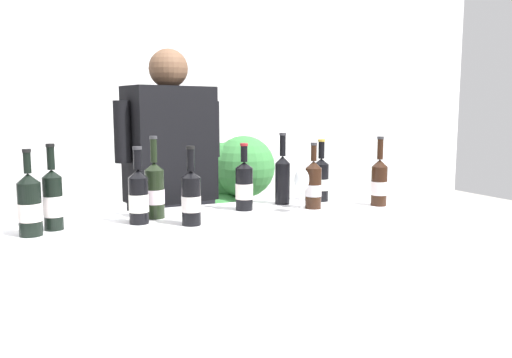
% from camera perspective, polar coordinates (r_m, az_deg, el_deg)
% --- Properties ---
extents(wall_back, '(8.00, 0.10, 2.80)m').
position_cam_1_polar(wall_back, '(4.73, -15.45, 7.65)').
color(wall_back, white).
rests_on(wall_back, ground_plane).
extents(counter, '(2.35, 0.56, 0.93)m').
position_cam_1_polar(counter, '(2.40, -3.45, -14.86)').
color(counter, white).
rests_on(counter, ground_plane).
extents(wine_bottle_0, '(0.08, 0.08, 0.32)m').
position_cam_1_polar(wine_bottle_0, '(2.06, -23.40, -2.61)').
color(wine_bottle_0, black).
rests_on(wine_bottle_0, counter).
extents(wine_bottle_1, '(0.08, 0.08, 0.31)m').
position_cam_1_polar(wine_bottle_1, '(2.62, 7.08, 0.00)').
color(wine_bottle_1, black).
rests_on(wine_bottle_1, counter).
extents(wine_bottle_2, '(0.08, 0.08, 0.30)m').
position_cam_1_polar(wine_bottle_2, '(2.42, 6.26, -0.60)').
color(wine_bottle_2, black).
rests_on(wine_bottle_2, counter).
extents(wine_bottle_3, '(0.08, 0.08, 0.33)m').
position_cam_1_polar(wine_bottle_3, '(2.54, 13.25, -0.32)').
color(wine_bottle_3, black).
rests_on(wine_bottle_3, counter).
extents(wine_bottle_4, '(0.08, 0.08, 0.34)m').
position_cam_1_polar(wine_bottle_4, '(2.23, -10.96, -1.16)').
color(wine_bottle_4, black).
rests_on(wine_bottle_4, counter).
extents(wine_bottle_5, '(0.08, 0.08, 0.31)m').
position_cam_1_polar(wine_bottle_5, '(2.14, -12.65, -1.83)').
color(wine_bottle_5, black).
rests_on(wine_bottle_5, counter).
extents(wine_bottle_6, '(0.08, 0.08, 0.31)m').
position_cam_1_polar(wine_bottle_6, '(2.08, -7.07, -1.98)').
color(wine_bottle_6, black).
rests_on(wine_bottle_6, counter).
extents(wine_bottle_7, '(0.08, 0.08, 0.30)m').
position_cam_1_polar(wine_bottle_7, '(2.36, -1.29, -0.75)').
color(wine_bottle_7, black).
rests_on(wine_bottle_7, counter).
extents(wine_bottle_8, '(0.07, 0.07, 0.33)m').
position_cam_1_polar(wine_bottle_8, '(2.12, -21.22, -2.08)').
color(wine_bottle_8, black).
rests_on(wine_bottle_8, counter).
extents(wine_bottle_9, '(0.07, 0.07, 0.34)m').
position_cam_1_polar(wine_bottle_9, '(2.52, 2.90, 0.18)').
color(wine_bottle_9, black).
rests_on(wine_bottle_9, counter).
extents(wine_glass, '(0.07, 0.07, 0.20)m').
position_cam_1_polar(wine_glass, '(2.31, 4.99, -0.31)').
color(wine_glass, silver).
rests_on(wine_glass, counter).
extents(person_server, '(0.59, 0.33, 1.68)m').
position_cam_1_polar(person_server, '(2.81, -9.16, -3.97)').
color(person_server, black).
rests_on(person_server, ground_plane).
extents(potted_shrub, '(0.58, 0.62, 1.20)m').
position_cam_1_polar(potted_shrub, '(3.54, -3.47, -2.27)').
color(potted_shrub, brown).
rests_on(potted_shrub, ground_plane).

